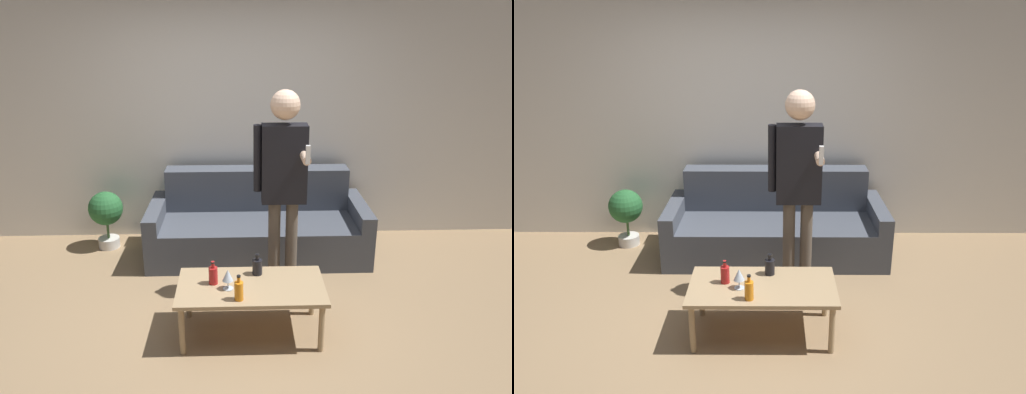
% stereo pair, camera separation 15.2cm
% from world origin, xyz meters
% --- Properties ---
extents(ground_plane, '(16.00, 16.00, 0.00)m').
position_xyz_m(ground_plane, '(0.00, 0.00, 0.00)').
color(ground_plane, '#997A56').
extents(wall_back, '(8.00, 0.06, 2.70)m').
position_xyz_m(wall_back, '(0.00, 1.98, 1.35)').
color(wall_back, silver).
rests_on(wall_back, ground_plane).
extents(couch, '(2.17, 0.89, 0.83)m').
position_xyz_m(couch, '(0.26, 1.48, 0.29)').
color(couch, '#474C56').
rests_on(couch, ground_plane).
extents(coffee_table, '(1.10, 0.58, 0.42)m').
position_xyz_m(coffee_table, '(0.16, 0.05, 0.37)').
color(coffee_table, tan).
rests_on(coffee_table, ground_plane).
extents(bottle_orange, '(0.06, 0.06, 0.19)m').
position_xyz_m(bottle_orange, '(0.07, -0.15, 0.49)').
color(bottle_orange, orange).
rests_on(bottle_orange, coffee_table).
extents(bottle_green, '(0.08, 0.08, 0.17)m').
position_xyz_m(bottle_green, '(0.21, 0.22, 0.48)').
color(bottle_green, black).
rests_on(bottle_green, coffee_table).
extents(bottle_dark, '(0.07, 0.07, 0.18)m').
position_xyz_m(bottle_dark, '(-0.12, 0.09, 0.49)').
color(bottle_dark, '#B21E1E').
rests_on(bottle_dark, coffee_table).
extents(wine_glass_near, '(0.08, 0.08, 0.16)m').
position_xyz_m(wine_glass_near, '(-0.01, 0.01, 0.52)').
color(wine_glass_near, silver).
rests_on(wine_glass_near, coffee_table).
extents(person_standing_front, '(0.43, 0.44, 1.78)m').
position_xyz_m(person_standing_front, '(0.44, 0.64, 1.09)').
color(person_standing_front, brown).
rests_on(person_standing_front, ground_plane).
extents(potted_plant, '(0.35, 0.35, 0.61)m').
position_xyz_m(potted_plant, '(-1.31, 1.63, 0.40)').
color(potted_plant, silver).
rests_on(potted_plant, ground_plane).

